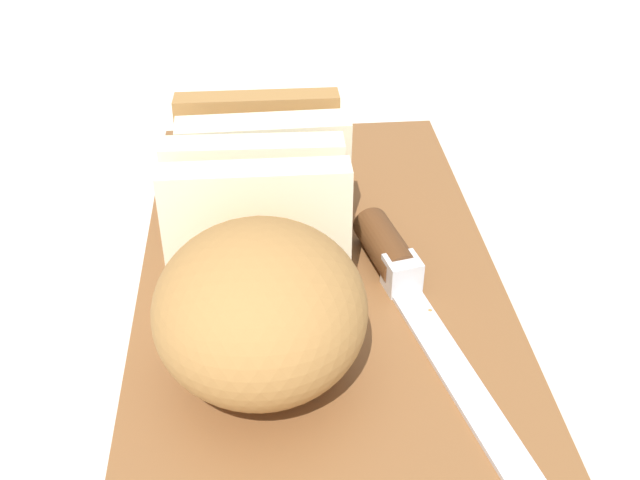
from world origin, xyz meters
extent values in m
plane|color=silver|center=(0.00, 0.00, 0.00)|extent=(3.00, 3.00, 0.00)
cube|color=brown|center=(0.00, 0.00, 0.01)|extent=(0.44, 0.24, 0.02)
ellipsoid|color=#A8753D|center=(-0.08, 0.04, 0.07)|extent=(0.12, 0.12, 0.09)
cube|color=beige|center=(-0.01, 0.04, 0.07)|extent=(0.03, 0.11, 0.09)
cube|color=beige|center=(0.02, 0.04, 0.07)|extent=(0.03, 0.12, 0.09)
cube|color=beige|center=(0.05, 0.03, 0.07)|extent=(0.03, 0.12, 0.09)
cube|color=#A8753D|center=(0.08, 0.04, 0.07)|extent=(0.03, 0.11, 0.09)
cube|color=silver|center=(-0.11, -0.07, 0.02)|extent=(0.19, 0.06, 0.00)
cylinder|color=#593319|center=(0.01, -0.05, 0.04)|extent=(0.06, 0.04, 0.03)
cube|color=silver|center=(-0.02, -0.05, 0.03)|extent=(0.02, 0.03, 0.02)
sphere|color=#A8753D|center=(-0.03, 0.04, 0.03)|extent=(0.01, 0.01, 0.01)
sphere|color=#A8753D|center=(-0.04, -0.07, 0.02)|extent=(0.00, 0.00, 0.00)
camera|label=1|loc=(-0.39, 0.03, 0.34)|focal=42.09mm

